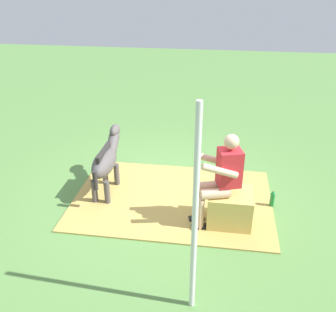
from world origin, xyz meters
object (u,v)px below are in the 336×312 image
(person_seated, at_px, (220,177))
(pony_standing, at_px, (106,160))
(hay_bale, at_px, (230,208))
(soda_bottle, at_px, (272,199))
(tent_pole_left, at_px, (195,217))

(person_seated, height_order, pony_standing, person_seated)
(hay_bale, bearing_deg, person_seated, 11.78)
(soda_bottle, relative_size, tent_pole_left, 0.13)
(person_seated, bearing_deg, pony_standing, -19.09)
(hay_bale, height_order, soda_bottle, hay_bale)
(hay_bale, height_order, pony_standing, pony_standing)
(pony_standing, distance_m, soda_bottle, 2.65)
(hay_bale, relative_size, soda_bottle, 2.09)
(person_seated, relative_size, soda_bottle, 4.70)
(hay_bale, distance_m, person_seated, 0.54)
(soda_bottle, bearing_deg, pony_standing, -2.02)
(person_seated, relative_size, pony_standing, 1.03)
(tent_pole_left, bearing_deg, person_seated, -98.76)
(person_seated, distance_m, soda_bottle, 1.16)
(soda_bottle, bearing_deg, hay_bale, 37.32)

